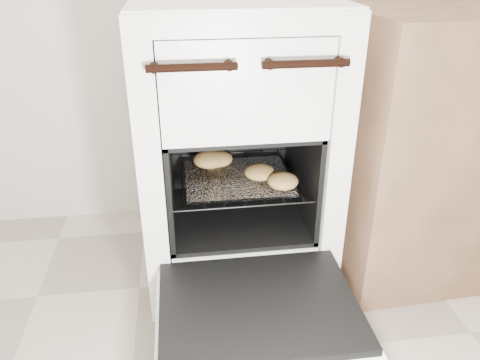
{
  "coord_description": "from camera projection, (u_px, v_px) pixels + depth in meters",
  "views": [
    {
      "loc": [
        -0.16,
        -0.25,
        1.05
      ],
      "look_at": [
        0.01,
        1.03,
        0.39
      ],
      "focal_mm": 35.0,
      "sensor_mm": 36.0,
      "label": 1
    }
  ],
  "objects": [
    {
      "name": "foil_sheet",
      "position": [
        238.0,
        178.0,
        1.51
      ],
      "size": [
        0.33,
        0.29,
        0.01
      ],
      "primitive_type": "cube",
      "color": "white",
      "rests_on": "oven_rack"
    },
    {
      "name": "counter",
      "position": [
        459.0,
        140.0,
        1.61
      ],
      "size": [
        0.91,
        0.63,
        0.88
      ],
      "primitive_type": "cube",
      "rotation": [
        0.0,
        0.0,
        0.05
      ],
      "color": "brown",
      "rests_on": "ground"
    },
    {
      "name": "oven_rack",
      "position": [
        237.0,
        177.0,
        1.53
      ],
      "size": [
        0.43,
        0.41,
        0.01
      ],
      "color": "black",
      "rests_on": "stove"
    },
    {
      "name": "baked_rolls",
      "position": [
        238.0,
        166.0,
        1.52
      ],
      "size": [
        0.35,
        0.33,
        0.05
      ],
      "color": "tan",
      "rests_on": "foil_sheet"
    },
    {
      "name": "oven_door",
      "position": [
        258.0,
        307.0,
        1.22
      ],
      "size": [
        0.53,
        0.41,
        0.04
      ],
      "color": "black",
      "rests_on": "stove"
    },
    {
      "name": "stove",
      "position": [
        234.0,
        147.0,
        1.55
      ],
      "size": [
        0.59,
        0.66,
        0.9
      ],
      "color": "white",
      "rests_on": "ground"
    }
  ]
}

